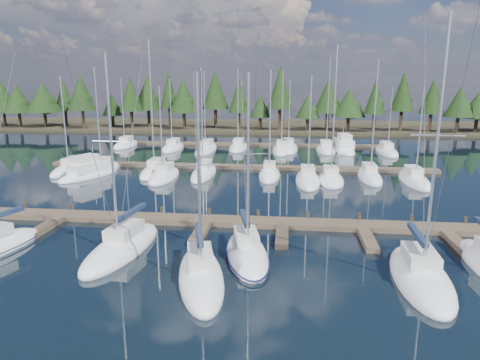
# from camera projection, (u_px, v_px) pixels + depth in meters

# --- Properties ---
(ground) EXTENTS (260.00, 260.00, 0.00)m
(ground) POSITION_uv_depth(u_px,v_px,m) (228.00, 187.00, 45.80)
(ground) COLOR black
(ground) RESTS_ON ground
(far_shore) EXTENTS (220.00, 30.00, 0.60)m
(far_shore) POSITION_uv_depth(u_px,v_px,m) (262.00, 126.00, 103.82)
(far_shore) COLOR #302A1B
(far_shore) RESTS_ON ground
(main_dock) EXTENTS (44.00, 6.13, 0.90)m
(main_dock) POSITION_uv_depth(u_px,v_px,m) (206.00, 223.00, 33.52)
(main_dock) COLOR brown
(main_dock) RESTS_ON ground
(back_docks) EXTENTS (50.00, 21.80, 0.40)m
(back_docks) POSITION_uv_depth(u_px,v_px,m) (246.00, 154.00, 64.71)
(back_docks) COLOR brown
(back_docks) RESTS_ON ground
(front_sailboat_2) EXTENTS (3.90, 9.52, 13.50)m
(front_sailboat_2) POSITION_uv_depth(u_px,v_px,m) (122.00, 247.00, 28.45)
(front_sailboat_2) COLOR white
(front_sailboat_2) RESTS_ON ground
(front_sailboat_3) EXTENTS (4.58, 8.90, 12.34)m
(front_sailboat_3) POSITION_uv_depth(u_px,v_px,m) (201.00, 276.00, 24.23)
(front_sailboat_3) COLOR white
(front_sailboat_3) RESTS_ON ground
(front_sailboat_4) EXTENTS (4.23, 8.19, 12.39)m
(front_sailboat_4) POSITION_uv_depth(u_px,v_px,m) (247.00, 254.00, 27.37)
(front_sailboat_4) COLOR white
(front_sailboat_4) RESTS_ON ground
(front_sailboat_5) EXTENTS (3.38, 8.94, 15.16)m
(front_sailboat_5) POSITION_uv_depth(u_px,v_px,m) (420.00, 276.00, 24.22)
(front_sailboat_5) COLOR white
(front_sailboat_5) RESTS_ON ground
(back_sailboat_rows) EXTENTS (46.15, 33.22, 16.45)m
(back_sailboat_rows) POSITION_uv_depth(u_px,v_px,m) (245.00, 159.00, 60.23)
(back_sailboat_rows) COLOR white
(back_sailboat_rows) RESTS_ON ground
(motor_yacht_left) EXTENTS (5.90, 9.11, 4.33)m
(motor_yacht_left) POSITION_uv_depth(u_px,v_px,m) (89.00, 173.00, 50.51)
(motor_yacht_left) COLOR white
(motor_yacht_left) RESTS_ON ground
(motor_yacht_right) EXTENTS (3.81, 9.58, 4.69)m
(motor_yacht_right) POSITION_uv_depth(u_px,v_px,m) (344.00, 148.00, 68.59)
(motor_yacht_right) COLOR white
(motor_yacht_right) RESTS_ON ground
(tree_line) EXTENTS (184.17, 11.93, 13.56)m
(tree_line) POSITION_uv_depth(u_px,v_px,m) (255.00, 98.00, 92.73)
(tree_line) COLOR black
(tree_line) RESTS_ON far_shore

